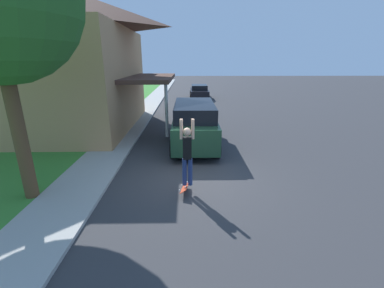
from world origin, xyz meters
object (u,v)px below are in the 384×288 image
Objects in this scene: skateboarder at (187,152)px; suv_parked at (194,124)px; skateboard at (184,188)px; car_down_street at (199,92)px.

suv_parked is at bearing 85.90° from skateboarder.
skateboard is (-0.41, -4.48, -0.89)m from suv_parked.
car_down_street is (0.91, 15.88, -0.39)m from suv_parked.
skateboard is at bearing -93.73° from car_down_street.
car_down_street is 20.41m from skateboard.
suv_parked is 1.02× the size of car_down_street.
skateboard is (-1.33, -20.36, -0.49)m from car_down_street.
car_down_street reaches higher than skateboard.
skateboarder is (-1.23, -20.35, 0.64)m from car_down_street.
suv_parked is at bearing -93.29° from car_down_street.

